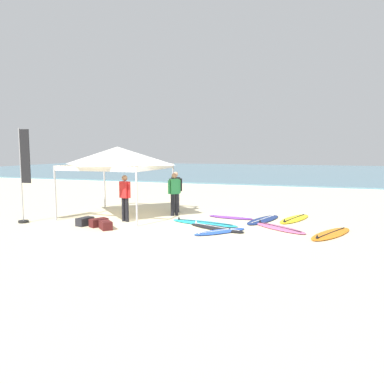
{
  "coord_description": "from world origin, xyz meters",
  "views": [
    {
      "loc": [
        4.9,
        -11.96,
        2.66
      ],
      "look_at": [
        0.15,
        1.81,
        1.0
      ],
      "focal_mm": 35.43,
      "sensor_mm": 36.0,
      "label": 1
    }
  ],
  "objects_px": {
    "surfboard_black": "(216,228)",
    "person_green": "(174,191)",
    "surfboard_yellow": "(294,219)",
    "surfboard_pink": "(279,228)",
    "gear_bag_on_sand": "(85,221)",
    "canopy_tent": "(118,156)",
    "banner_flag": "(24,179)",
    "person_black": "(176,189)",
    "surfboard_navy": "(263,220)",
    "surfboard_blue": "(220,231)",
    "surfboard_purple": "(230,217)",
    "surfboard_orange": "(331,234)",
    "gear_bag_by_pole": "(99,223)",
    "surfboard_cyan": "(204,223)",
    "gear_bag_near_tent": "(106,225)",
    "person_red": "(125,195)"
  },
  "relations": [
    {
      "from": "surfboard_orange",
      "to": "banner_flag",
      "type": "xyz_separation_m",
      "value": [
        -10.41,
        -1.54,
        1.54
      ]
    },
    {
      "from": "surfboard_orange",
      "to": "surfboard_navy",
      "type": "distance_m",
      "value": 2.89
    },
    {
      "from": "surfboard_purple",
      "to": "surfboard_blue",
      "type": "distance_m",
      "value": 2.62
    },
    {
      "from": "person_black",
      "to": "gear_bag_by_pole",
      "type": "distance_m",
      "value": 4.0
    },
    {
      "from": "surfboard_purple",
      "to": "gear_bag_near_tent",
      "type": "relative_size",
      "value": 3.09
    },
    {
      "from": "person_black",
      "to": "banner_flag",
      "type": "relative_size",
      "value": 0.5
    },
    {
      "from": "surfboard_yellow",
      "to": "surfboard_black",
      "type": "relative_size",
      "value": 1.06
    },
    {
      "from": "surfboard_yellow",
      "to": "person_black",
      "type": "height_order",
      "value": "person_black"
    },
    {
      "from": "surfboard_blue",
      "to": "gear_bag_by_pole",
      "type": "xyz_separation_m",
      "value": [
        -4.19,
        -0.44,
        0.1
      ]
    },
    {
      "from": "banner_flag",
      "to": "gear_bag_near_tent",
      "type": "height_order",
      "value": "banner_flag"
    },
    {
      "from": "surfboard_navy",
      "to": "gear_bag_by_pole",
      "type": "xyz_separation_m",
      "value": [
        -5.21,
        -2.95,
        0.1
      ]
    },
    {
      "from": "surfboard_purple",
      "to": "surfboard_orange",
      "type": "distance_m",
      "value": 4.04
    },
    {
      "from": "surfboard_navy",
      "to": "surfboard_blue",
      "type": "bearing_deg",
      "value": -112.04
    },
    {
      "from": "canopy_tent",
      "to": "surfboard_blue",
      "type": "distance_m",
      "value": 5.48
    },
    {
      "from": "canopy_tent",
      "to": "surfboard_purple",
      "type": "height_order",
      "value": "canopy_tent"
    },
    {
      "from": "person_black",
      "to": "surfboard_black",
      "type": "bearing_deg",
      "value": -46.88
    },
    {
      "from": "surfboard_navy",
      "to": "gear_bag_on_sand",
      "type": "height_order",
      "value": "gear_bag_on_sand"
    },
    {
      "from": "surfboard_orange",
      "to": "person_red",
      "type": "xyz_separation_m",
      "value": [
        -7.13,
        -0.14,
        0.95
      ]
    },
    {
      "from": "person_green",
      "to": "surfboard_pink",
      "type": "bearing_deg",
      "value": -15.78
    },
    {
      "from": "person_black",
      "to": "surfboard_blue",
      "type": "bearing_deg",
      "value": -49.11
    },
    {
      "from": "surfboard_navy",
      "to": "surfboard_black",
      "type": "bearing_deg",
      "value": -122.84
    },
    {
      "from": "surfboard_purple",
      "to": "banner_flag",
      "type": "relative_size",
      "value": 0.55
    },
    {
      "from": "person_green",
      "to": "surfboard_blue",
      "type": "bearing_deg",
      "value": -43.72
    },
    {
      "from": "surfboard_black",
      "to": "gear_bag_by_pole",
      "type": "xyz_separation_m",
      "value": [
        -3.93,
        -0.96,
        0.1
      ]
    },
    {
      "from": "surfboard_purple",
      "to": "gear_bag_on_sand",
      "type": "xyz_separation_m",
      "value": [
        -4.49,
        -3.02,
        0.1
      ]
    },
    {
      "from": "surfboard_pink",
      "to": "gear_bag_on_sand",
      "type": "relative_size",
      "value": 3.56
    },
    {
      "from": "canopy_tent",
      "to": "banner_flag",
      "type": "distance_m",
      "value": 3.52
    },
    {
      "from": "canopy_tent",
      "to": "gear_bag_on_sand",
      "type": "height_order",
      "value": "canopy_tent"
    },
    {
      "from": "surfboard_black",
      "to": "person_green",
      "type": "distance_m",
      "value": 3.08
    },
    {
      "from": "surfboard_navy",
      "to": "person_red",
      "type": "distance_m",
      "value": 5.21
    },
    {
      "from": "surfboard_pink",
      "to": "surfboard_orange",
      "type": "distance_m",
      "value": 1.68
    },
    {
      "from": "surfboard_pink",
      "to": "surfboard_purple",
      "type": "bearing_deg",
      "value": 144.91
    },
    {
      "from": "surfboard_navy",
      "to": "banner_flag",
      "type": "relative_size",
      "value": 0.71
    },
    {
      "from": "gear_bag_near_tent",
      "to": "person_red",
      "type": "bearing_deg",
      "value": 91.75
    },
    {
      "from": "surfboard_cyan",
      "to": "surfboard_blue",
      "type": "xyz_separation_m",
      "value": [
        0.9,
        -1.18,
        0.0
      ]
    },
    {
      "from": "surfboard_yellow",
      "to": "surfboard_navy",
      "type": "height_order",
      "value": "same"
    },
    {
      "from": "canopy_tent",
      "to": "person_black",
      "type": "relative_size",
      "value": 2.04
    },
    {
      "from": "surfboard_blue",
      "to": "surfboard_purple",
      "type": "bearing_deg",
      "value": 95.9
    },
    {
      "from": "surfboard_purple",
      "to": "surfboard_orange",
      "type": "xyz_separation_m",
      "value": [
        3.63,
        -1.79,
        -0.0
      ]
    },
    {
      "from": "canopy_tent",
      "to": "surfboard_yellow",
      "type": "xyz_separation_m",
      "value": [
        6.75,
        1.35,
        -2.35
      ]
    },
    {
      "from": "surfboard_purple",
      "to": "person_red",
      "type": "xyz_separation_m",
      "value": [
        -3.5,
        -1.93,
        0.95
      ]
    },
    {
      "from": "surfboard_blue",
      "to": "banner_flag",
      "type": "relative_size",
      "value": 0.54
    },
    {
      "from": "surfboard_blue",
      "to": "person_green",
      "type": "distance_m",
      "value": 3.61
    },
    {
      "from": "surfboard_yellow",
      "to": "surfboard_cyan",
      "type": "bearing_deg",
      "value": -147.87
    },
    {
      "from": "surfboard_cyan",
      "to": "gear_bag_near_tent",
      "type": "relative_size",
      "value": 4.47
    },
    {
      "from": "surfboard_purple",
      "to": "surfboard_pink",
      "type": "relative_size",
      "value": 0.87
    },
    {
      "from": "surfboard_cyan",
      "to": "person_green",
      "type": "distance_m",
      "value": 2.24
    },
    {
      "from": "person_red",
      "to": "surfboard_cyan",
      "type": "bearing_deg",
      "value": 9.97
    },
    {
      "from": "surfboard_black",
      "to": "gear_bag_on_sand",
      "type": "distance_m",
      "value": 4.59
    },
    {
      "from": "surfboard_purple",
      "to": "surfboard_yellow",
      "type": "bearing_deg",
      "value": 10.93
    }
  ]
}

